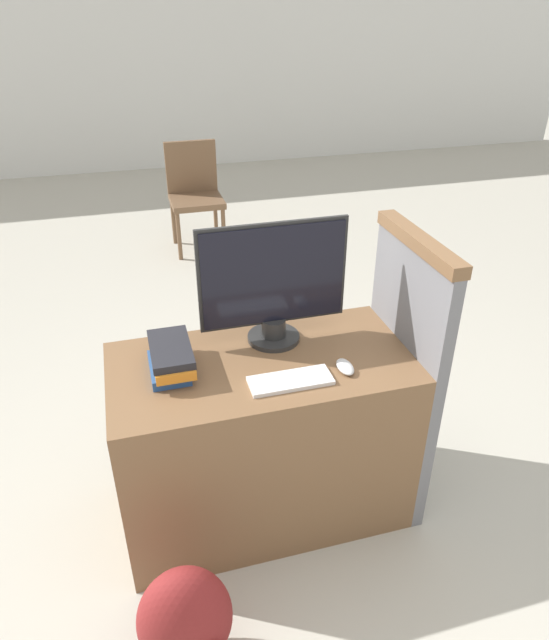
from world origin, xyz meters
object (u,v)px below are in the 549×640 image
(keyboard, at_px, (290,381))
(mouse, at_px, (345,367))
(far_chair, at_px, (195,190))
(monitor, at_px, (273,284))
(backpack, at_px, (186,624))
(book_stack, at_px, (171,358))

(keyboard, xyz_separation_m, mouse, (0.22, 0.02, 0.01))
(far_chair, bearing_deg, monitor, -61.41)
(keyboard, distance_m, mouse, 0.22)
(monitor, xyz_separation_m, mouse, (0.20, -0.28, -0.24))
(backpack, relative_size, far_chair, 0.50)
(mouse, relative_size, far_chair, 0.12)
(backpack, bearing_deg, far_chair, 80.55)
(monitor, xyz_separation_m, far_chair, (0.10, 2.93, -0.51))
(keyboard, bearing_deg, mouse, 5.24)
(backpack, bearing_deg, mouse, 33.79)
(far_chair, bearing_deg, backpack, -68.81)
(mouse, distance_m, backpack, 1.03)
(book_stack, bearing_deg, far_chair, 80.08)
(mouse, bearing_deg, monitor, 125.16)
(monitor, height_order, book_stack, monitor)
(keyboard, relative_size, backpack, 0.68)
(keyboard, relative_size, book_stack, 1.08)
(keyboard, height_order, far_chair, far_chair)
(book_stack, relative_size, far_chair, 0.31)
(keyboard, bearing_deg, book_stack, 154.82)
(keyboard, bearing_deg, monitor, 86.20)
(keyboard, height_order, book_stack, book_stack)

